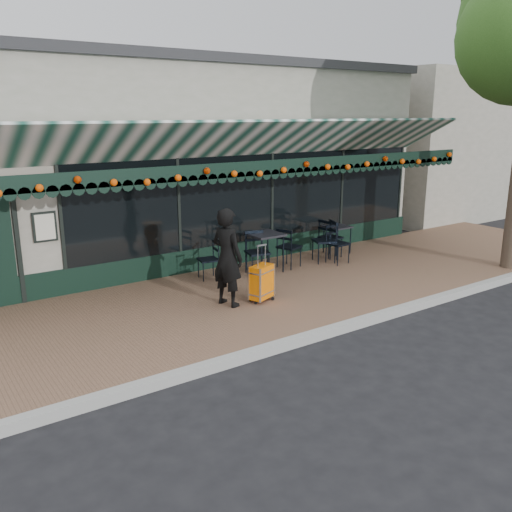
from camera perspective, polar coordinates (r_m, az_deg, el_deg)
ground at (r=9.24m, az=9.23°, el=-7.56°), size 80.00×80.00×0.00m
sidewalk at (r=10.65m, az=1.80°, el=-3.89°), size 18.00×4.00×0.15m
curb at (r=9.16m, az=9.60°, el=-7.28°), size 18.00×0.16×0.15m
restaurant_building at (r=15.22m, az=-11.46°, el=9.96°), size 12.00×9.60×4.50m
neighbor_building_right at (r=23.69m, az=19.17°, el=11.40°), size 12.00×8.00×4.80m
woman at (r=9.53m, az=-3.04°, el=-0.14°), size 0.59×0.74×1.76m
suitcase at (r=9.86m, az=0.57°, el=-2.80°), size 0.52×0.40×1.05m
cafe_table_a at (r=13.34m, az=8.57°, el=2.86°), size 0.55×0.55×0.68m
cafe_table_b at (r=11.61m, az=0.94°, el=1.99°), size 0.69×0.69×0.85m
chair_a_left at (r=12.54m, az=7.18°, el=1.56°), size 0.63×0.63×0.97m
chair_a_right at (r=12.99m, az=7.85°, el=1.90°), size 0.49×0.49×0.93m
chair_a_front at (r=12.48m, az=8.60°, el=1.26°), size 0.48×0.48×0.89m
chair_b_left at (r=11.22m, az=-5.06°, el=-0.42°), size 0.47×0.47×0.80m
chair_b_right at (r=12.04m, az=3.50°, el=0.93°), size 0.57×0.57×0.91m
chair_b_front at (r=11.47m, az=0.15°, el=0.32°), size 0.56×0.56×0.93m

